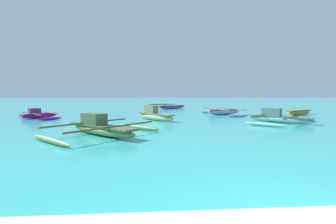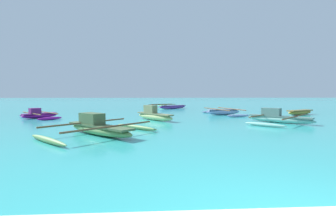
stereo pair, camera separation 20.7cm
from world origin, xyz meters
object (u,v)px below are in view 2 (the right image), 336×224
moored_boat_7 (300,112)px  moored_boat_3 (223,112)px  moored_boat_2 (162,106)px  moored_boat_1 (39,115)px  moored_boat_6 (98,128)px  moored_boat_0 (278,118)px  moored_boat_5 (173,107)px  moored_boat_4 (154,115)px

moored_boat_7 → moored_boat_3: bearing=150.1°
moored_boat_2 → moored_boat_7: moored_boat_2 is taller
moored_boat_1 → moored_boat_3: 14.07m
moored_boat_6 → moored_boat_7: 16.64m
moored_boat_0 → moored_boat_2: bearing=158.7°
moored_boat_6 → moored_boat_2: bearing=123.9°
moored_boat_6 → moored_boat_5: bearing=118.6°
moored_boat_2 → moored_boat_4: 14.76m
moored_boat_0 → moored_boat_1: size_ratio=1.24×
moored_boat_5 → moored_boat_7: size_ratio=1.19×
moored_boat_2 → moored_boat_7: bearing=23.6°
moored_boat_3 → moored_boat_5: 8.91m
moored_boat_3 → moored_boat_1: bearing=172.5°
moored_boat_0 → moored_boat_6: size_ratio=0.96×
moored_boat_2 → moored_boat_7: size_ratio=1.31×
moored_boat_2 → moored_boat_6: bearing=-29.5°
moored_boat_3 → moored_boat_5: bearing=98.8°
moored_boat_5 → moored_boat_4: bearing=-135.4°
moored_boat_3 → moored_boat_4: size_ratio=1.47×
moored_boat_0 → moored_boat_5: bearing=158.6°
moored_boat_4 → moored_boat_7: (12.05, 3.21, -0.11)m
moored_boat_1 → moored_boat_3: size_ratio=0.85×
moored_boat_4 → moored_boat_2: bearing=138.8°
moored_boat_1 → moored_boat_3: bearing=-36.9°
moored_boat_2 → moored_boat_4: (-0.98, -14.73, 0.14)m
moored_boat_4 → moored_boat_7: moored_boat_4 is taller
moored_boat_0 → moored_boat_2: size_ratio=1.24×
moored_boat_5 → moored_boat_0: bearing=-103.9°
moored_boat_0 → moored_boat_1: 15.97m
moored_boat_4 → moored_boat_3: bearing=84.9°
moored_boat_0 → moored_boat_6: 10.26m
moored_boat_3 → moored_boat_7: size_ratio=1.54×
moored_boat_2 → moored_boat_4: size_ratio=1.24×
moored_boat_4 → moored_boat_5: bearing=132.3°
moored_boat_2 → moored_boat_7: (11.07, -11.51, 0.02)m
moored_boat_1 → moored_boat_7: size_ratio=1.31×
moored_boat_3 → moored_boat_4: moored_boat_4 is taller
moored_boat_6 → moored_boat_7: size_ratio=1.68×
moored_boat_2 → moored_boat_5: size_ratio=1.09×
moored_boat_2 → moored_boat_7: 15.97m
moored_boat_2 → moored_boat_3: bearing=3.1°
moored_boat_2 → moored_boat_3: moored_boat_3 is taller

